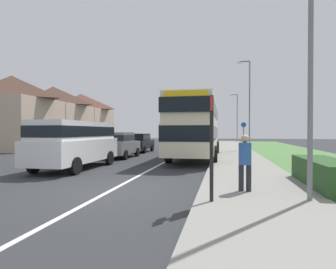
{
  "coord_description": "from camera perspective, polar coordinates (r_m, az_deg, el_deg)",
  "views": [
    {
      "loc": [
        3.26,
        -7.67,
        1.76
      ],
      "look_at": [
        0.63,
        5.71,
        1.6
      ],
      "focal_mm": 29.93,
      "sensor_mm": 36.0,
      "label": 1
    }
  ],
  "objects": [
    {
      "name": "ground_plane",
      "position": [
        8.51,
        -11.88,
        -11.28
      ],
      "size": [
        120.0,
        120.0,
        0.0
      ],
      "primitive_type": "plane",
      "color": "#2D3033"
    },
    {
      "name": "street_lamp_mid",
      "position": [
        25.59,
        16.05,
        6.82
      ],
      "size": [
        1.14,
        0.2,
        7.9
      ],
      "color": "slate",
      "rests_on": "ground_plane"
    },
    {
      "name": "lane_marking_centre",
      "position": [
        16.1,
        -0.63,
        -5.59
      ],
      "size": [
        0.14,
        60.0,
        0.01
      ],
      "primitive_type": "cube",
      "color": "silver",
      "rests_on": "ground_plane"
    },
    {
      "name": "roadside_hedge",
      "position": [
        9.74,
        29.44,
        -7.15
      ],
      "size": [
        1.1,
        3.66,
        0.9
      ],
      "primitive_type": "cube",
      "color": "#2D5128",
      "rests_on": "ground_plane"
    },
    {
      "name": "parked_car_grey",
      "position": [
        18.77,
        -10.09,
        -1.89
      ],
      "size": [
        1.98,
        3.92,
        1.69
      ],
      "color": "slate",
      "rests_on": "ground_plane"
    },
    {
      "name": "pedestrian_at_stop",
      "position": [
        7.96,
        15.41,
        -5.03
      ],
      "size": [
        0.34,
        0.34,
        1.67
      ],
      "color": "#23232D",
      "rests_on": "ground_plane"
    },
    {
      "name": "street_lamp_far",
      "position": [
        44.56,
        13.78,
        3.9
      ],
      "size": [
        1.14,
        0.2,
        7.45
      ],
      "color": "slate",
      "rests_on": "ground_plane"
    },
    {
      "name": "street_lamp_near",
      "position": [
        7.93,
        26.36,
        20.9
      ],
      "size": [
        1.14,
        0.2,
        7.92
      ],
      "color": "slate",
      "rests_on": "ground_plane"
    },
    {
      "name": "house_terrace_far_side",
      "position": [
        34.57,
        -22.37,
        3.4
      ],
      "size": [
        7.04,
        19.02,
        6.86
      ],
      "color": "#C1A88E",
      "rests_on": "ground_plane"
    },
    {
      "name": "cycle_route_sign",
      "position": [
        24.64,
        15.13,
        -0.12
      ],
      "size": [
        0.44,
        0.08,
        2.52
      ],
      "color": "slate",
      "rests_on": "ground_plane"
    },
    {
      "name": "pavement_near_side",
      "position": [
        13.8,
        15.04,
        -6.43
      ],
      "size": [
        3.2,
        68.0,
        0.12
      ],
      "primitive_type": "cube",
      "color": "gray",
      "rests_on": "ground_plane"
    },
    {
      "name": "parked_car_black",
      "position": [
        23.62,
        -6.01,
        -1.5
      ],
      "size": [
        1.88,
        3.93,
        1.56
      ],
      "color": "black",
      "rests_on": "ground_plane"
    },
    {
      "name": "double_decker_bus",
      "position": [
        18.13,
        5.78,
        1.88
      ],
      "size": [
        2.8,
        10.68,
        3.7
      ],
      "color": "beige",
      "rests_on": "ground_plane"
    },
    {
      "name": "parked_van_white",
      "position": [
        13.83,
        -18.27,
        -1.21
      ],
      "size": [
        2.11,
        5.52,
        2.21
      ],
      "color": "silver",
      "rests_on": "ground_plane"
    },
    {
      "name": "bus_stop_sign",
      "position": [
        6.63,
        8.88,
        -1.26
      ],
      "size": [
        0.09,
        0.52,
        2.6
      ],
      "color": "black",
      "rests_on": "ground_plane"
    }
  ]
}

